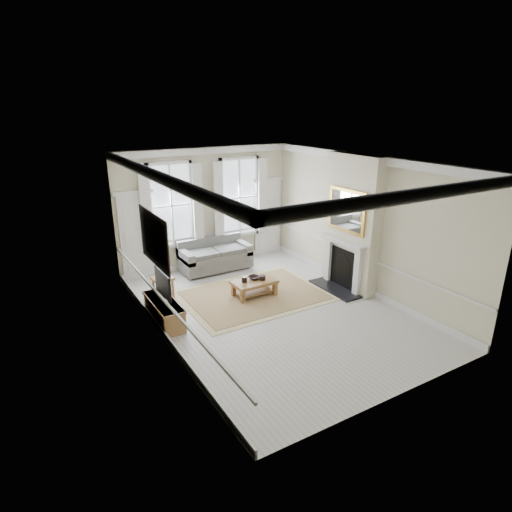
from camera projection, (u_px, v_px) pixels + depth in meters
floor at (273, 311)px, 9.86m from camera, size 7.20×7.20×0.00m
ceiling at (276, 161)px, 8.72m from camera, size 7.20×7.20×0.00m
back_wall at (206, 208)px, 12.22m from camera, size 5.20×0.00×5.20m
left_wall at (158, 261)px, 8.05m from camera, size 0.00×7.20×7.20m
right_wall at (363, 224)px, 10.53m from camera, size 0.00×7.20×7.20m
window_left at (171, 206)px, 11.61m from camera, size 1.26×0.20×2.20m
window_right at (239, 197)px, 12.61m from camera, size 1.26×0.20×2.20m
door_left at (137, 237)px, 11.39m from camera, size 0.90×0.08×2.30m
door_right at (268, 218)px, 13.35m from camera, size 0.90×0.08×2.30m
painting at (154, 239)px, 8.19m from camera, size 0.05×1.66×1.06m
chimney_breast at (352, 223)px, 10.61m from camera, size 0.35×1.70×3.38m
hearth at (335, 289)px, 10.97m from camera, size 0.55×1.50×0.05m
fireplace at (342, 262)px, 10.83m from camera, size 0.21×1.45×1.33m
mirror at (346, 211)px, 10.39m from camera, size 0.06×1.26×1.06m
sofa at (214, 257)px, 12.25m from camera, size 1.98×0.96×0.89m
side_table at (163, 282)px, 10.36m from camera, size 0.52×0.52×0.54m
rug at (254, 295)px, 10.63m from camera, size 3.50×2.60×0.02m
coffee_table at (254, 284)px, 10.53m from camera, size 1.09×0.65×0.40m
ceramic_pot_a at (244, 279)px, 10.40m from camera, size 0.14×0.14×0.14m
ceramic_pot_b at (262, 278)px, 10.54m from camera, size 0.16×0.16×0.11m
bowl at (254, 278)px, 10.59m from camera, size 0.36×0.36×0.07m
tv_stand at (164, 312)px, 9.26m from camera, size 0.46×1.42×0.51m
tv at (163, 284)px, 9.05m from camera, size 0.08×0.90×0.68m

